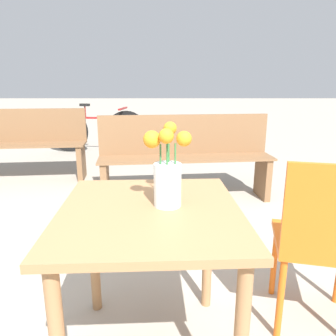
% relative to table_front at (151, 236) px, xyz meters
% --- Properties ---
extents(table_front, '(0.75, 0.81, 0.70)m').
position_rel_table_front_xyz_m(table_front, '(0.00, 0.00, 0.00)').
color(table_front, '#9E7047').
rests_on(table_front, ground_plane).
extents(flower_vase, '(0.18, 0.16, 0.33)m').
position_rel_table_front_xyz_m(flower_vase, '(0.07, 0.03, 0.24)').
color(flower_vase, silver).
rests_on(flower_vase, table_front).
extents(cafe_chair, '(0.48, 0.48, 0.87)m').
position_rel_table_front_xyz_m(cafe_chair, '(0.78, 0.16, -0.09)').
color(cafe_chair, orange).
rests_on(cafe_chair, ground_plane).
extents(bench_near, '(1.71, 0.52, 0.85)m').
position_rel_table_front_xyz_m(bench_near, '(-1.78, 2.69, -0.12)').
color(bench_near, brown).
rests_on(bench_near, ground_plane).
extents(bench_middle, '(1.76, 0.54, 0.85)m').
position_rel_table_front_xyz_m(bench_middle, '(0.24, 2.03, -0.12)').
color(bench_middle, brown).
rests_on(bench_middle, ground_plane).
extents(bicycle, '(1.70, 0.44, 0.81)m').
position_rel_table_front_xyz_m(bicycle, '(-1.11, 4.20, -0.22)').
color(bicycle, black).
rests_on(bicycle, ground_plane).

